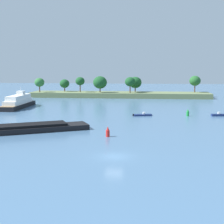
% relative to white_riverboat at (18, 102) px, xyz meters
% --- Properties ---
extents(ground_plane, '(400.00, 400.00, 0.00)m').
position_rel_white_riverboat_xyz_m(ground_plane, '(34.67, -52.46, -1.69)').
color(ground_plane, '#476B8E').
extents(treeline_island, '(73.40, 12.66, 8.80)m').
position_rel_white_riverboat_xyz_m(treeline_island, '(27.31, 38.68, 0.59)').
color(treeline_island, '#66754C').
rests_on(treeline_island, ground).
extents(white_riverboat, '(4.97, 19.68, 6.37)m').
position_rel_white_riverboat_xyz_m(white_riverboat, '(0.00, 0.00, 0.00)').
color(white_riverboat, black).
rests_on(white_riverboat, ground).
extents(small_motorboat, '(4.99, 2.60, 0.92)m').
position_rel_white_riverboat_xyz_m(small_motorboat, '(38.17, -12.96, -1.45)').
color(small_motorboat, navy).
rests_on(small_motorboat, ground).
extents(fishing_skiff, '(4.86, 1.85, 1.04)m').
position_rel_white_riverboat_xyz_m(fishing_skiff, '(57.98, -11.35, -1.39)').
color(fishing_skiff, navy).
rests_on(fishing_skiff, ground).
extents(channel_buoy_red, '(0.70, 0.70, 1.90)m').
position_rel_white_riverboat_xyz_m(channel_buoy_red, '(32.23, -39.32, -0.88)').
color(channel_buoy_red, red).
rests_on(channel_buoy_red, ground).
extents(channel_buoy_green, '(0.70, 0.70, 1.90)m').
position_rel_white_riverboat_xyz_m(channel_buoy_green, '(49.67, -12.29, -0.88)').
color(channel_buoy_green, green).
rests_on(channel_buoy_green, ground).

